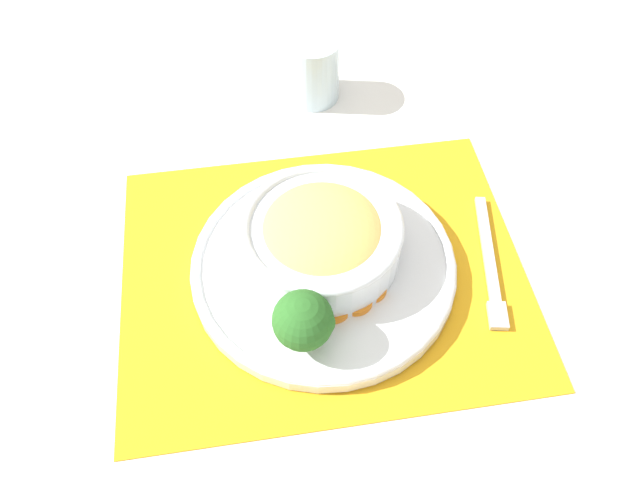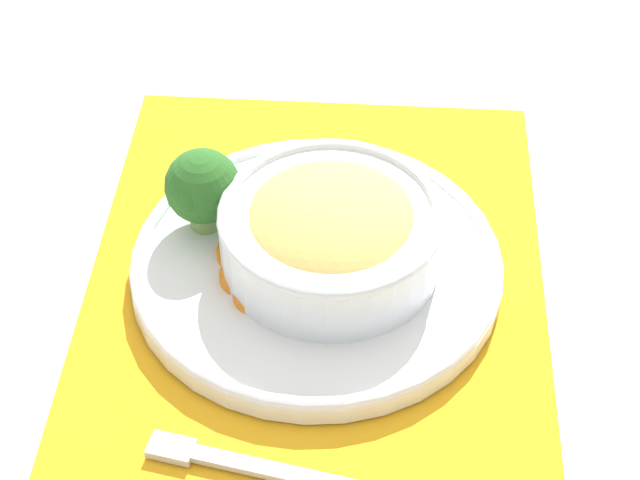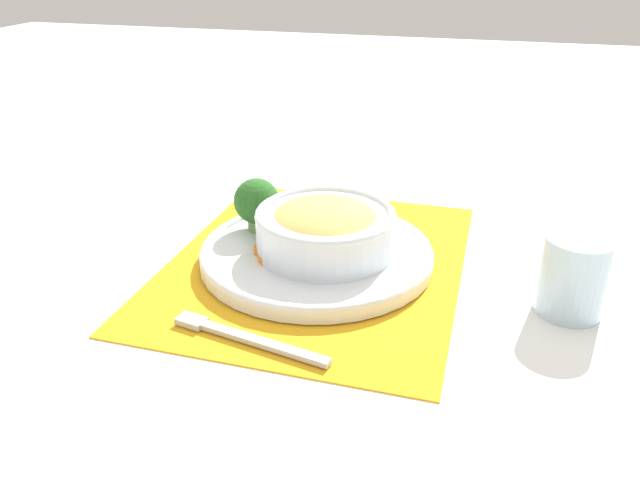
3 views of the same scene
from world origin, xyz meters
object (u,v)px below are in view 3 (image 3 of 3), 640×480
(bowl, at_px, (326,227))
(water_glass, at_px, (572,280))
(fork, at_px, (235,334))
(broccoli_floret, at_px, (256,202))

(bowl, xyz_separation_m, water_glass, (-0.04, -0.29, -0.01))
(bowl, relative_size, fork, 0.97)
(bowl, bearing_deg, broccoli_floret, 72.06)
(water_glass, bearing_deg, bowl, 82.91)
(water_glass, bearing_deg, broccoli_floret, 79.95)
(bowl, xyz_separation_m, broccoli_floret, (0.03, 0.11, 0.01))
(water_glass, distance_m, fork, 0.37)
(broccoli_floret, height_order, fork, broccoli_floret)
(bowl, distance_m, water_glass, 0.29)
(bowl, height_order, water_glass, water_glass)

